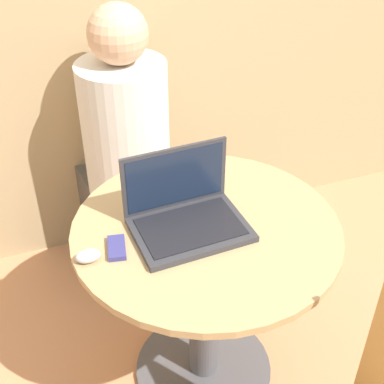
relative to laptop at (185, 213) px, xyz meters
name	(u,v)px	position (x,y,z in m)	size (l,w,h in m)	color
ground_plane	(203,369)	(0.06, -0.03, -0.76)	(12.00, 12.00, 0.00)	tan
round_table	(205,277)	(0.06, -0.03, -0.27)	(0.83, 0.83, 0.71)	#4C4C51
laptop	(185,213)	(0.00, 0.00, 0.00)	(0.35, 0.26, 0.23)	#2D2D33
cell_phone	(117,248)	(-0.23, -0.04, -0.04)	(0.07, 0.11, 0.02)	navy
computer_mouse	(88,256)	(-0.31, -0.06, -0.03)	(0.07, 0.05, 0.04)	#B2B2B7
person_seated	(124,165)	(-0.03, 0.71, -0.25)	(0.39, 0.56, 1.21)	#4C4742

